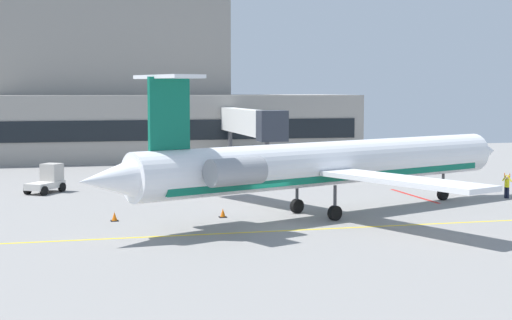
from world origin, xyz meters
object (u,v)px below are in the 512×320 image
Objects in this scene: regional_jet at (326,164)px; pushback_tractor at (48,180)px; fuel_tank at (295,156)px; baggage_tug at (236,176)px; marshaller at (507,186)px.

regional_jet is 23.16m from pushback_tractor.
fuel_tank is (23.47, 12.06, 0.37)m from pushback_tractor.
marshaller is (17.63, -11.13, -0.02)m from baggage_tug.
regional_jet is 28.40m from fuel_tank.
pushback_tractor is 0.54× the size of fuel_tank.
baggage_tug is at bearing -125.41° from fuel_tank.
pushback_tractor reaches higher than baggage_tug.
baggage_tug reaches higher than marshaller.
marshaller is (8.80, -23.56, -0.43)m from fuel_tank.
regional_jet is at bearing -42.39° from pushback_tractor.
marshaller is (15.24, 4.05, -2.30)m from regional_jet.
marshaller is at bearing 14.87° from regional_jet.
fuel_tank is at bearing 27.20° from pushback_tractor.
pushback_tractor is 26.39m from fuel_tank.
fuel_tank is at bearing 54.59° from baggage_tug.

